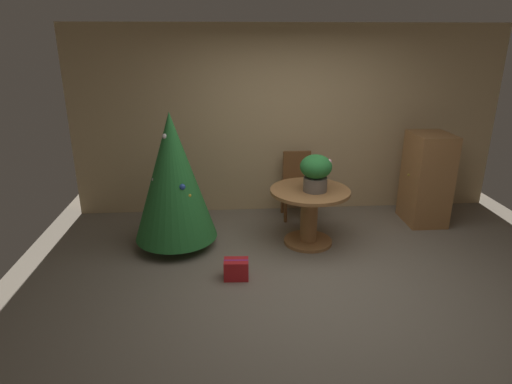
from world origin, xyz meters
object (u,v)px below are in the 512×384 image
(holiday_tree, at_px, (173,177))
(flower_vase, at_px, (316,171))
(wooden_chair_far, at_px, (297,180))
(round_dining_table, at_px, (309,209))
(gift_box_red, at_px, (236,269))
(wooden_cabinet, at_px, (427,179))

(holiday_tree, bearing_deg, flower_vase, -3.00)
(flower_vase, relative_size, holiday_tree, 0.27)
(wooden_chair_far, bearing_deg, flower_vase, -87.28)
(round_dining_table, height_order, holiday_tree, holiday_tree)
(gift_box_red, relative_size, wooden_cabinet, 0.22)
(round_dining_table, distance_m, holiday_tree, 1.67)
(gift_box_red, distance_m, wooden_cabinet, 2.98)
(wooden_cabinet, bearing_deg, wooden_chair_far, 168.56)
(round_dining_table, bearing_deg, gift_box_red, -139.46)
(holiday_tree, bearing_deg, wooden_chair_far, 28.22)
(flower_vase, xyz_separation_m, wooden_chair_far, (-0.05, 0.95, -0.42))
(wooden_chair_far, height_order, wooden_cabinet, wooden_cabinet)
(round_dining_table, relative_size, gift_box_red, 3.61)
(wooden_chair_far, xyz_separation_m, wooden_cabinet, (1.70, -0.34, 0.09))
(flower_vase, relative_size, gift_box_red, 1.65)
(wooden_chair_far, height_order, holiday_tree, holiday_tree)
(holiday_tree, height_order, wooden_cabinet, holiday_tree)
(wooden_chair_far, height_order, gift_box_red, wooden_chair_far)
(holiday_tree, height_order, gift_box_red, holiday_tree)
(round_dining_table, distance_m, flower_vase, 0.50)
(gift_box_red, height_order, wooden_cabinet, wooden_cabinet)
(round_dining_table, height_order, wooden_chair_far, wooden_chair_far)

